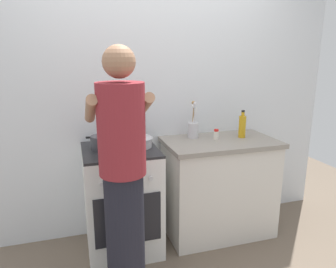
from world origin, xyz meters
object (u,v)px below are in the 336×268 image
oil_bottle (242,126)px  spice_bottle (216,134)px  stove_range (122,200)px  utensil_crock (193,128)px  mixing_bowl (136,141)px  person (123,179)px  pot (102,142)px

oil_bottle → spice_bottle: bearing=179.3°
stove_range → utensil_crock: bearing=12.6°
mixing_bowl → utensil_crock: utensil_crock is taller
stove_range → oil_bottle: oil_bottle is taller
oil_bottle → person: (-1.19, -0.58, -0.15)m
spice_bottle → oil_bottle: 0.27m
stove_range → pot: size_ratio=3.70×
person → utensil_crock: bearing=42.9°
utensil_crock → spice_bottle: utensil_crock is taller
mixing_bowl → utensil_crock: bearing=13.6°
stove_range → oil_bottle: bearing=1.7°
spice_bottle → pot: bearing=-180.0°
stove_range → person: (-0.06, -0.55, 0.41)m
pot → stove_range: bearing=-14.5°
spice_bottle → person: size_ratio=0.05×
utensil_crock → pot: bearing=-171.9°
utensil_crock → oil_bottle: bearing=-15.7°
mixing_bowl → oil_bottle: size_ratio=1.09×
spice_bottle → oil_bottle: (0.26, -0.00, 0.06)m
mixing_bowl → spice_bottle: bearing=1.2°
mixing_bowl → person: person is taller
pot → utensil_crock: size_ratio=0.72×
person → mixing_bowl: bearing=70.5°
oil_bottle → person: bearing=-153.9°
stove_range → mixing_bowl: 0.51m
oil_bottle → person: 1.34m
oil_bottle → stove_range: bearing=-178.3°
oil_bottle → person: person is taller
spice_bottle → person: bearing=-147.9°
stove_range → pot: bearing=165.5°
mixing_bowl → utensil_crock: size_ratio=0.82×
mixing_bowl → oil_bottle: bearing=0.7°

